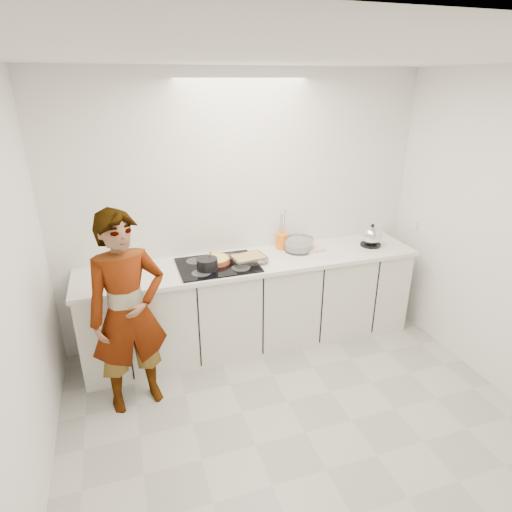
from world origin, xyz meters
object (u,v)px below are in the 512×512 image
object	(u,v)px
saucepan	(207,264)
cook	(128,314)
tart_dish	(216,260)
utensil_crock	(282,241)
baking_dish	(248,259)
mixing_bowl	(299,245)
kettle	(371,236)
hob	(218,265)

from	to	relation	value
saucepan	cook	size ratio (longest dim) A/B	0.15
tart_dish	utensil_crock	size ratio (longest dim) A/B	2.09
baking_dish	utensil_crock	bearing A→B (deg)	30.74
saucepan	mixing_bowl	bearing A→B (deg)	11.23
mixing_bowl	tart_dish	bearing A→B (deg)	-176.25
baking_dish	saucepan	bearing A→B (deg)	-173.50
saucepan	kettle	world-z (taller)	kettle
tart_dish	saucepan	size ratio (longest dim) A/B	1.33
saucepan	baking_dish	bearing A→B (deg)	6.50
baking_dish	utensil_crock	xyz separation A→B (m)	(0.44, 0.26, 0.03)
saucepan	cook	bearing A→B (deg)	-150.27
utensil_crock	cook	size ratio (longest dim) A/B	0.09
baking_dish	kettle	distance (m)	1.33
hob	saucepan	bearing A→B (deg)	-144.15
tart_dish	kettle	world-z (taller)	kettle
cook	tart_dish	bearing A→B (deg)	21.44
saucepan	utensil_crock	bearing A→B (deg)	20.11
tart_dish	baking_dish	bearing A→B (deg)	-17.29
baking_dish	tart_dish	bearing A→B (deg)	162.71
mixing_bowl	cook	size ratio (longest dim) A/B	0.23
hob	mixing_bowl	xyz separation A→B (m)	(0.85, 0.11, 0.05)
hob	baking_dish	bearing A→B (deg)	-7.30
baking_dish	utensil_crock	world-z (taller)	utensil_crock
kettle	utensil_crock	size ratio (longest dim) A/B	1.75
tart_dish	utensil_crock	world-z (taller)	utensil_crock
saucepan	utensil_crock	xyz separation A→B (m)	(0.83, 0.31, 0.01)
tart_dish	baking_dish	world-z (taller)	baking_dish
tart_dish	utensil_crock	distance (m)	0.75
cook	hob	bearing A→B (deg)	18.54
saucepan	baking_dish	xyz separation A→B (m)	(0.40, 0.05, -0.02)
hob	cook	size ratio (longest dim) A/B	0.44
hob	utensil_crock	distance (m)	0.76
utensil_crock	cook	bearing A→B (deg)	-155.27
utensil_crock	mixing_bowl	bearing A→B (deg)	-40.79
mixing_bowl	kettle	world-z (taller)	kettle
tart_dish	mixing_bowl	xyz separation A→B (m)	(0.86, 0.06, 0.02)
tart_dish	utensil_crock	xyz separation A→B (m)	(0.73, 0.17, 0.04)
tart_dish	cook	xyz separation A→B (m)	(-0.82, -0.54, -0.12)
baking_dish	utensil_crock	size ratio (longest dim) A/B	2.15
tart_dish	saucepan	bearing A→B (deg)	-128.19
baking_dish	mixing_bowl	distance (m)	0.59
mixing_bowl	kettle	distance (m)	0.76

